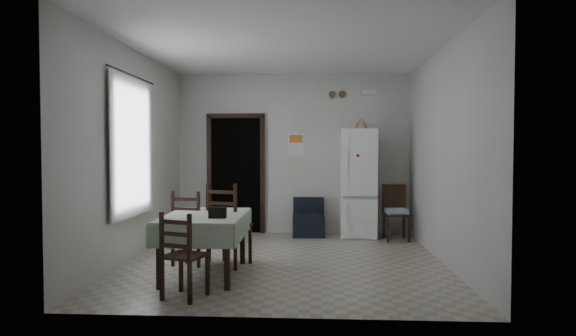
% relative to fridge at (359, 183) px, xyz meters
% --- Properties ---
extents(ground, '(4.50, 4.50, 0.00)m').
position_rel_fridge_xyz_m(ground, '(-1.16, -1.93, -0.94)').
color(ground, '#AB9E8B').
rests_on(ground, ground).
extents(ceiling, '(4.20, 4.50, 0.02)m').
position_rel_fridge_xyz_m(ceiling, '(-1.16, -1.93, 1.96)').
color(ceiling, white).
rests_on(ceiling, ground).
extents(wall_back, '(4.20, 0.02, 2.90)m').
position_rel_fridge_xyz_m(wall_back, '(-1.16, 0.32, 0.51)').
color(wall_back, beige).
rests_on(wall_back, ground).
extents(wall_front, '(4.20, 0.02, 2.90)m').
position_rel_fridge_xyz_m(wall_front, '(-1.16, -4.18, 0.51)').
color(wall_front, beige).
rests_on(wall_front, ground).
extents(wall_left, '(0.02, 4.50, 2.90)m').
position_rel_fridge_xyz_m(wall_left, '(-3.26, -1.93, 0.51)').
color(wall_left, beige).
rests_on(wall_left, ground).
extents(wall_right, '(0.02, 4.50, 2.90)m').
position_rel_fridge_xyz_m(wall_right, '(0.94, -1.93, 0.51)').
color(wall_right, beige).
rests_on(wall_right, ground).
extents(doorway, '(1.06, 0.52, 2.22)m').
position_rel_fridge_xyz_m(doorway, '(-2.21, 0.52, 0.12)').
color(doorway, black).
rests_on(doorway, ground).
extents(window_recess, '(0.10, 1.20, 1.60)m').
position_rel_fridge_xyz_m(window_recess, '(-3.31, -2.13, 0.61)').
color(window_recess, silver).
rests_on(window_recess, ground).
extents(curtain, '(0.02, 1.45, 1.85)m').
position_rel_fridge_xyz_m(curtain, '(-3.20, -2.13, 0.61)').
color(curtain, silver).
rests_on(curtain, ground).
extents(curtain_rod, '(0.02, 1.60, 0.02)m').
position_rel_fridge_xyz_m(curtain_rod, '(-3.19, -2.13, 1.56)').
color(curtain_rod, black).
rests_on(curtain_rod, ground).
extents(calendar, '(0.28, 0.02, 0.40)m').
position_rel_fridge_xyz_m(calendar, '(-1.11, 0.31, 0.68)').
color(calendar, white).
rests_on(calendar, ground).
extents(calendar_image, '(0.24, 0.01, 0.14)m').
position_rel_fridge_xyz_m(calendar_image, '(-1.11, 0.30, 0.78)').
color(calendar_image, orange).
rests_on(calendar_image, ground).
extents(light_switch, '(0.08, 0.02, 0.12)m').
position_rel_fridge_xyz_m(light_switch, '(-1.01, 0.31, 0.16)').
color(light_switch, beige).
rests_on(light_switch, ground).
extents(vent_left, '(0.12, 0.03, 0.12)m').
position_rel_fridge_xyz_m(vent_left, '(-0.46, 0.30, 1.58)').
color(vent_left, brown).
rests_on(vent_left, ground).
extents(vent_right, '(0.12, 0.03, 0.12)m').
position_rel_fridge_xyz_m(vent_right, '(-0.28, 0.30, 1.58)').
color(vent_right, brown).
rests_on(vent_right, ground).
extents(emergency_light, '(0.25, 0.07, 0.09)m').
position_rel_fridge_xyz_m(emergency_light, '(0.19, 0.28, 1.61)').
color(emergency_light, white).
rests_on(emergency_light, ground).
extents(fridge, '(0.66, 0.66, 1.88)m').
position_rel_fridge_xyz_m(fridge, '(0.00, 0.00, 0.00)').
color(fridge, white).
rests_on(fridge, ground).
extents(tan_cone, '(0.24, 0.24, 0.19)m').
position_rel_fridge_xyz_m(tan_cone, '(0.03, -0.05, 1.04)').
color(tan_cone, tan).
rests_on(tan_cone, fridge).
extents(navy_seat, '(0.57, 0.56, 0.67)m').
position_rel_fridge_xyz_m(navy_seat, '(-0.88, -0.00, -0.61)').
color(navy_seat, black).
rests_on(navy_seat, ground).
extents(corner_chair, '(0.43, 0.43, 0.93)m').
position_rel_fridge_xyz_m(corner_chair, '(0.59, -0.32, -0.47)').
color(corner_chair, black).
rests_on(corner_chair, ground).
extents(dining_table, '(0.95, 1.43, 0.74)m').
position_rel_fridge_xyz_m(dining_table, '(-2.09, -2.75, -0.57)').
color(dining_table, '#9FAF96').
rests_on(dining_table, ground).
extents(black_bag, '(0.19, 0.12, 0.12)m').
position_rel_fridge_xyz_m(black_bag, '(-1.88, -3.03, -0.14)').
color(black_bag, black).
rests_on(black_bag, dining_table).
extents(dining_chair_far_left, '(0.48, 0.48, 0.98)m').
position_rel_fridge_xyz_m(dining_chair_far_left, '(-2.40, -2.17, -0.45)').
color(dining_chair_far_left, black).
rests_on(dining_chair_far_left, ground).
extents(dining_chair_far_right, '(0.60, 0.60, 1.09)m').
position_rel_fridge_xyz_m(dining_chair_far_right, '(-1.88, -2.24, -0.39)').
color(dining_chair_far_right, black).
rests_on(dining_chair_far_right, ground).
extents(dining_chair_near_head, '(0.48, 0.48, 0.89)m').
position_rel_fridge_xyz_m(dining_chair_near_head, '(-2.09, -3.64, -0.49)').
color(dining_chair_near_head, black).
rests_on(dining_chair_near_head, ground).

